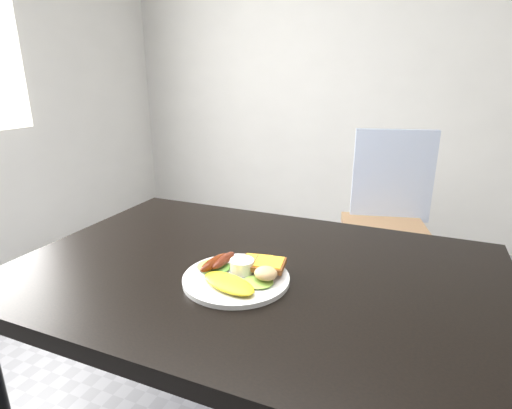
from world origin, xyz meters
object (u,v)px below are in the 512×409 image
dining_chair (384,231)px  person (302,221)px  plate (236,279)px  dining_table (255,274)px

dining_chair → person: size_ratio=0.29×
person → plate: 0.53m
person → dining_table: bearing=72.1°
dining_table → person: 0.45m
dining_chair → plate: plate is taller
person → plate: size_ratio=5.76×
dining_table → plate: 0.09m
dining_chair → plate: size_ratio=1.67×
dining_table → person: bearing=91.5°
dining_table → person: (-0.01, 0.45, -0.01)m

